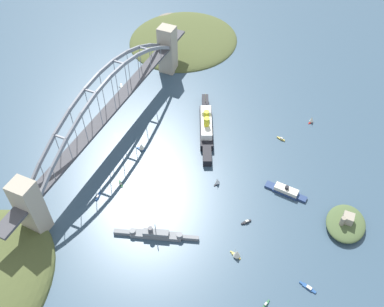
{
  "coord_description": "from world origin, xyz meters",
  "views": [
    {
      "loc": [
        231.92,
        182.11,
        275.88
      ],
      "look_at": [
        0.0,
        79.19,
        8.0
      ],
      "focal_mm": 39.15,
      "sensor_mm": 36.0,
      "label": 1
    }
  ],
  "objects_px": {
    "small_boat_0": "(308,287)",
    "small_boat_2": "(121,184)",
    "seaplane_taxiing_near_bridge": "(122,87)",
    "ocean_liner": "(206,126)",
    "small_boat_4": "(266,304)",
    "naval_cruiser": "(155,234)",
    "small_boat_1": "(281,139)",
    "small_boat_7": "(141,147)",
    "small_boat_9": "(237,253)",
    "small_boat_5": "(246,222)",
    "harbor_ferry_steamer": "(286,191)",
    "small_boat_8": "(312,119)",
    "harbor_arch_bridge": "(111,111)",
    "fort_island_mid_harbor": "(346,223)",
    "small_boat_3": "(98,196)",
    "small_boat_6": "(217,181)"
  },
  "relations": [
    {
      "from": "small_boat_0",
      "to": "small_boat_2",
      "type": "distance_m",
      "value": 169.24
    },
    {
      "from": "seaplane_taxiing_near_bridge",
      "to": "small_boat_0",
      "type": "height_order",
      "value": "seaplane_taxiing_near_bridge"
    },
    {
      "from": "ocean_liner",
      "to": "small_boat_4",
      "type": "distance_m",
      "value": 175.14
    },
    {
      "from": "naval_cruiser",
      "to": "small_boat_1",
      "type": "distance_m",
      "value": 153.54
    },
    {
      "from": "small_boat_1",
      "to": "small_boat_7",
      "type": "distance_m",
      "value": 130.39
    },
    {
      "from": "small_boat_7",
      "to": "small_boat_9",
      "type": "relative_size",
      "value": 0.91
    },
    {
      "from": "small_boat_5",
      "to": "seaplane_taxiing_near_bridge",
      "type": "bearing_deg",
      "value": -121.66
    },
    {
      "from": "harbor_ferry_steamer",
      "to": "small_boat_8",
      "type": "bearing_deg",
      "value": -179.86
    },
    {
      "from": "small_boat_2",
      "to": "small_boat_8",
      "type": "bearing_deg",
      "value": 137.84
    },
    {
      "from": "harbor_ferry_steamer",
      "to": "small_boat_2",
      "type": "height_order",
      "value": "harbor_ferry_steamer"
    },
    {
      "from": "small_boat_8",
      "to": "harbor_arch_bridge",
      "type": "bearing_deg",
      "value": -60.66
    },
    {
      "from": "fort_island_mid_harbor",
      "to": "small_boat_8",
      "type": "distance_m",
      "value": 120.54
    },
    {
      "from": "small_boat_2",
      "to": "small_boat_9",
      "type": "distance_m",
      "value": 115.76
    },
    {
      "from": "fort_island_mid_harbor",
      "to": "seaplane_taxiing_near_bridge",
      "type": "bearing_deg",
      "value": -108.04
    },
    {
      "from": "small_boat_0",
      "to": "small_boat_9",
      "type": "xyz_separation_m",
      "value": [
        -2.97,
        -53.92,
        3.4
      ]
    },
    {
      "from": "harbor_arch_bridge",
      "to": "small_boat_5",
      "type": "distance_m",
      "value": 154.79
    },
    {
      "from": "seaplane_taxiing_near_bridge",
      "to": "small_boat_1",
      "type": "height_order",
      "value": "seaplane_taxiing_near_bridge"
    },
    {
      "from": "naval_cruiser",
      "to": "small_boat_3",
      "type": "height_order",
      "value": "naval_cruiser"
    },
    {
      "from": "naval_cruiser",
      "to": "small_boat_6",
      "type": "xyz_separation_m",
      "value": [
        -67.57,
        24.05,
        0.73
      ]
    },
    {
      "from": "small_boat_5",
      "to": "naval_cruiser",
      "type": "bearing_deg",
      "value": -55.99
    },
    {
      "from": "fort_island_mid_harbor",
      "to": "small_boat_0",
      "type": "xyz_separation_m",
      "value": [
        62.16,
        -14.27,
        -3.3
      ]
    },
    {
      "from": "small_boat_4",
      "to": "small_boat_9",
      "type": "xyz_separation_m",
      "value": [
        -26.41,
        -30.53,
        3.29
      ]
    },
    {
      "from": "small_boat_5",
      "to": "small_boat_6",
      "type": "height_order",
      "value": "small_boat_6"
    },
    {
      "from": "seaplane_taxiing_near_bridge",
      "to": "small_boat_8",
      "type": "distance_m",
      "value": 197.87
    },
    {
      "from": "harbor_ferry_steamer",
      "to": "small_boat_0",
      "type": "bearing_deg",
      "value": 25.87
    },
    {
      "from": "ocean_liner",
      "to": "fort_island_mid_harbor",
      "type": "relative_size",
      "value": 2.37
    },
    {
      "from": "small_boat_4",
      "to": "small_boat_9",
      "type": "bearing_deg",
      "value": -130.86
    },
    {
      "from": "ocean_liner",
      "to": "small_boat_6",
      "type": "xyz_separation_m",
      "value": [
        56.61,
        33.9,
        -2.85
      ]
    },
    {
      "from": "small_boat_2",
      "to": "small_boat_4",
      "type": "height_order",
      "value": "small_boat_4"
    },
    {
      "from": "small_boat_2",
      "to": "small_boat_5",
      "type": "bearing_deg",
      "value": 93.35
    },
    {
      "from": "naval_cruiser",
      "to": "fort_island_mid_harbor",
      "type": "xyz_separation_m",
      "value": [
        -68.11,
        130.63,
        1.25
      ]
    },
    {
      "from": "seaplane_taxiing_near_bridge",
      "to": "small_boat_8",
      "type": "height_order",
      "value": "small_boat_8"
    },
    {
      "from": "small_boat_0",
      "to": "small_boat_7",
      "type": "xyz_separation_m",
      "value": [
        -71.03,
        -170.43,
        3.16
      ]
    },
    {
      "from": "small_boat_5",
      "to": "harbor_arch_bridge",
      "type": "bearing_deg",
      "value": -106.87
    },
    {
      "from": "small_boat_7",
      "to": "ocean_liner",
      "type": "bearing_deg",
      "value": 136.87
    },
    {
      "from": "harbor_arch_bridge",
      "to": "small_boat_2",
      "type": "bearing_deg",
      "value": 35.01
    },
    {
      "from": "small_boat_4",
      "to": "ocean_liner",
      "type": "bearing_deg",
      "value": -144.03
    },
    {
      "from": "small_boat_0",
      "to": "seaplane_taxiing_near_bridge",
      "type": "bearing_deg",
      "value": -121.5
    },
    {
      "from": "harbor_arch_bridge",
      "to": "naval_cruiser",
      "type": "distance_m",
      "value": 123.45
    },
    {
      "from": "naval_cruiser",
      "to": "small_boat_5",
      "type": "distance_m",
      "value": 71.76
    },
    {
      "from": "ocean_liner",
      "to": "small_boat_8",
      "type": "relative_size",
      "value": 11.86
    },
    {
      "from": "harbor_arch_bridge",
      "to": "small_boat_8",
      "type": "relative_size",
      "value": 39.12
    },
    {
      "from": "harbor_arch_bridge",
      "to": "small_boat_1",
      "type": "relative_size",
      "value": 35.07
    },
    {
      "from": "seaplane_taxiing_near_bridge",
      "to": "small_boat_2",
      "type": "xyz_separation_m",
      "value": [
        114.88,
        65.78,
        -1.12
      ]
    },
    {
      "from": "seaplane_taxiing_near_bridge",
      "to": "small_boat_0",
      "type": "bearing_deg",
      "value": 58.5
    },
    {
      "from": "harbor_arch_bridge",
      "to": "small_boat_1",
      "type": "height_order",
      "value": "harbor_arch_bridge"
    },
    {
      "from": "harbor_arch_bridge",
      "to": "small_boat_7",
      "type": "relative_size",
      "value": 34.81
    },
    {
      "from": "naval_cruiser",
      "to": "ocean_liner",
      "type": "bearing_deg",
      "value": -175.47
    },
    {
      "from": "harbor_ferry_steamer",
      "to": "small_boat_0",
      "type": "height_order",
      "value": "harbor_ferry_steamer"
    },
    {
      "from": "small_boat_1",
      "to": "small_boat_5",
      "type": "xyz_separation_m",
      "value": [
        101.58,
        0.37,
        0.0
      ]
    }
  ]
}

